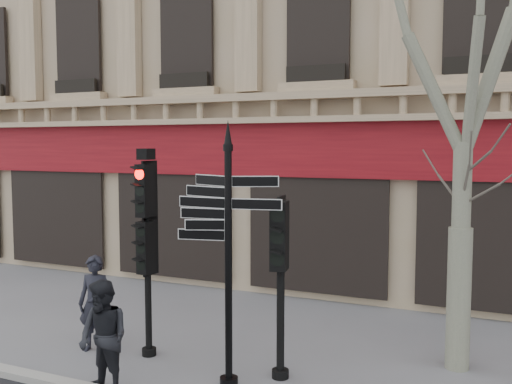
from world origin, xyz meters
TOP-DOWN VIEW (x-y plane):
  - ground at (0.00, 0.00)m, footprint 80.00×80.00m
  - fingerpost at (0.31, -0.34)m, footprint 1.75×1.75m
  - traffic_signal_main at (-1.58, 0.28)m, footprint 0.41×0.30m
  - traffic_signal_secondary at (0.90, 0.32)m, footprint 0.53×0.42m
  - pedestrian_a at (-2.59, 0.08)m, footprint 0.71×0.54m
  - pedestrian_b at (-1.28, -1.30)m, footprint 0.96×0.82m

SIDE VIEW (x-z plane):
  - ground at x=0.00m, z-range 0.00..0.00m
  - pedestrian_b at x=-1.28m, z-range 0.00..1.71m
  - pedestrian_a at x=-2.59m, z-range 0.00..1.73m
  - traffic_signal_secondary at x=0.90m, z-range 0.56..3.40m
  - traffic_signal_main at x=-1.58m, z-range 0.48..4.13m
  - fingerpost at x=0.31m, z-range 0.70..4.78m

